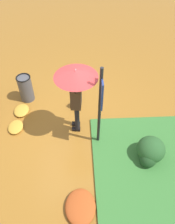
{
  "coord_description": "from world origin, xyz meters",
  "views": [
    {
      "loc": [
        4.11,
        0.24,
        4.85
      ],
      "look_at": [
        0.35,
        0.42,
        0.85
      ],
      "focal_mm": 36.88,
      "sensor_mm": 36.0,
      "label": 1
    }
  ],
  "objects_px": {
    "handbag": "(75,103)",
    "person_with_umbrella": "(76,86)",
    "info_sign_post": "(101,101)",
    "trash_bin": "(26,88)"
  },
  "relations": [
    {
      "from": "handbag",
      "to": "trash_bin",
      "type": "xyz_separation_m",
      "value": [
        -0.37,
        -1.44,
        0.29
      ]
    },
    {
      "from": "person_with_umbrella",
      "to": "trash_bin",
      "type": "xyz_separation_m",
      "value": [
        -1.29,
        -1.5,
        -1.13
      ]
    },
    {
      "from": "info_sign_post",
      "to": "handbag",
      "type": "xyz_separation_m",
      "value": [
        -1.31,
        -0.57,
        -1.32
      ]
    },
    {
      "from": "person_with_umbrella",
      "to": "info_sign_post",
      "type": "relative_size",
      "value": 0.89
    },
    {
      "from": "info_sign_post",
      "to": "handbag",
      "type": "bearing_deg",
      "value": -156.47
    },
    {
      "from": "info_sign_post",
      "to": "trash_bin",
      "type": "distance_m",
      "value": 2.82
    },
    {
      "from": "handbag",
      "to": "person_with_umbrella",
      "type": "bearing_deg",
      "value": 3.49
    },
    {
      "from": "handbag",
      "to": "trash_bin",
      "type": "distance_m",
      "value": 1.52
    },
    {
      "from": "handbag",
      "to": "trash_bin",
      "type": "bearing_deg",
      "value": -104.29
    },
    {
      "from": "person_with_umbrella",
      "to": "handbag",
      "type": "bearing_deg",
      "value": -176.51
    }
  ]
}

